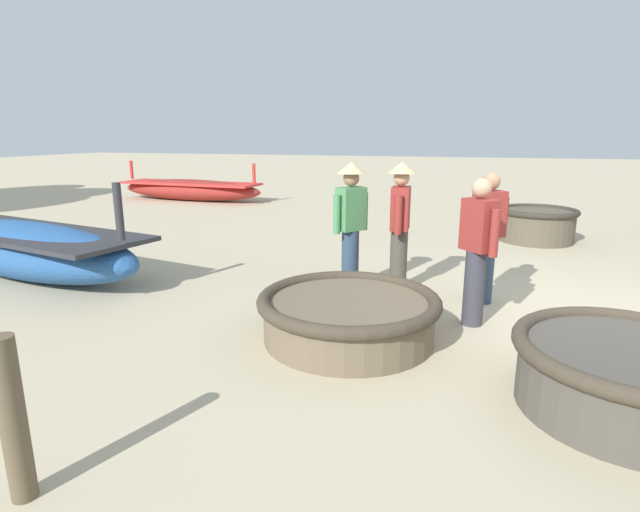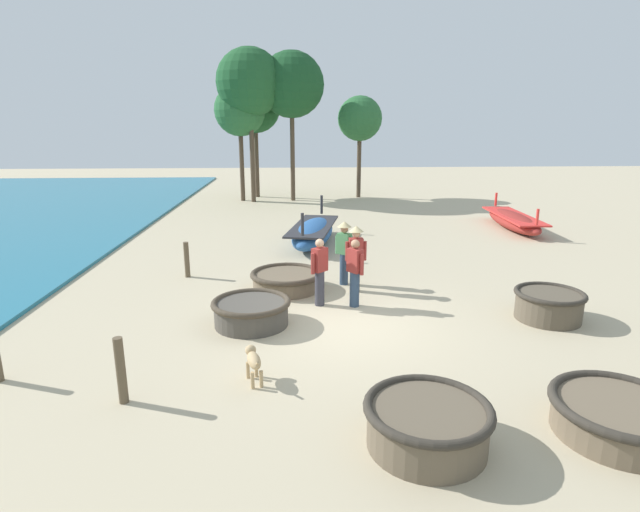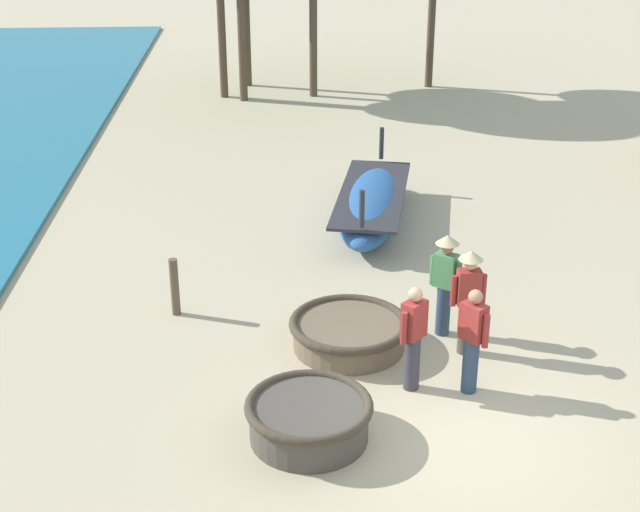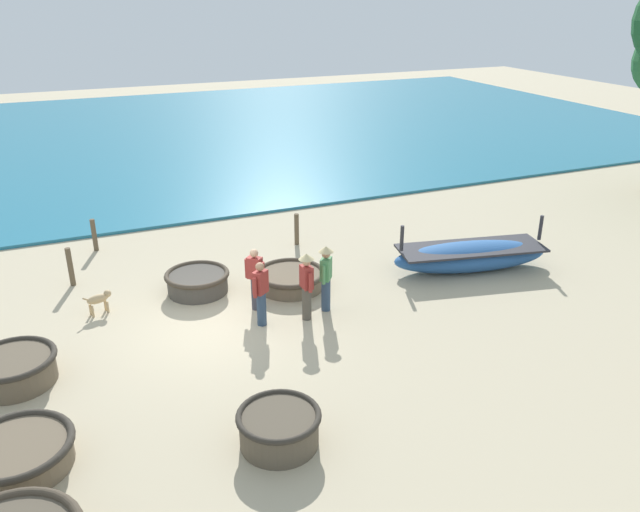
{
  "view_description": "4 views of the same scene",
  "coord_description": "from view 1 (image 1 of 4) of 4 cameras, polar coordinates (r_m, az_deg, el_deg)",
  "views": [
    {
      "loc": [
        -5.7,
        1.22,
        2.01
      ],
      "look_at": [
        -0.84,
        2.68,
        0.76
      ],
      "focal_mm": 28.0,
      "sensor_mm": 36.0,
      "label": 1
    },
    {
      "loc": [
        -0.97,
        -9.76,
        4.03
      ],
      "look_at": [
        -0.3,
        2.17,
        0.89
      ],
      "focal_mm": 28.0,
      "sensor_mm": 36.0,
      "label": 2
    },
    {
      "loc": [
        -2.24,
        -9.46,
        6.83
      ],
      "look_at": [
        -1.53,
        3.26,
        1.1
      ],
      "focal_mm": 50.0,
      "sensor_mm": 36.0,
      "label": 3
    },
    {
      "loc": [
        12.59,
        -2.77,
        7.17
      ],
      "look_at": [
        -0.65,
        2.91,
        0.98
      ],
      "focal_mm": 35.0,
      "sensor_mm": 36.0,
      "label": 4
    }
  ],
  "objects": [
    {
      "name": "fisherman_with_hat",
      "position": [
        6.3,
        3.53,
        4.21
      ],
      "size": [
        0.44,
        0.38,
        1.67
      ],
      "color": "#2D425B",
      "rests_on": "ground"
    },
    {
      "name": "fisherman_hauling",
      "position": [
        5.46,
        17.52,
        0.78
      ],
      "size": [
        0.41,
        0.39,
        1.57
      ],
      "color": "#383842",
      "rests_on": "ground"
    },
    {
      "name": "fisherman_standing_right",
      "position": [
        6.42,
        9.13,
        4.23
      ],
      "size": [
        0.53,
        0.36,
        1.67
      ],
      "color": "#4C473D",
      "rests_on": "ground"
    },
    {
      "name": "coracle_upturned",
      "position": [
        5.0,
        3.28,
        -6.69
      ],
      "size": [
        1.82,
        1.82,
        0.47
      ],
      "color": "brown",
      "rests_on": "ground"
    },
    {
      "name": "ground_plane",
      "position": [
        6.16,
        27.34,
        -6.8
      ],
      "size": [
        80.0,
        80.0,
        0.0
      ],
      "primitive_type": "plane",
      "color": "#BCAD8C"
    },
    {
      "name": "long_boat_white_hull",
      "position": [
        8.28,
        -30.52,
        0.77
      ],
      "size": [
        2.11,
        4.53,
        1.44
      ],
      "color": "#285693",
      "rests_on": "ground"
    },
    {
      "name": "fisherman_standing_left",
      "position": [
        6.24,
        18.56,
        2.27
      ],
      "size": [
        0.38,
        0.44,
        1.57
      ],
      "color": "#2D425B",
      "rests_on": "ground"
    },
    {
      "name": "coracle_beside_post",
      "position": [
        10.38,
        23.53,
        3.43
      ],
      "size": [
        1.45,
        1.45,
        0.63
      ],
      "color": "brown",
      "rests_on": "ground"
    },
    {
      "name": "long_boat_red_hull",
      "position": [
        15.98,
        -14.55,
        7.4
      ],
      "size": [
        1.43,
        4.83,
        1.16
      ],
      "color": "maroon",
      "rests_on": "ground"
    },
    {
      "name": "mooring_post_mid_beach",
      "position": [
        3.32,
        -31.67,
        -15.67
      ],
      "size": [
        0.14,
        0.14,
        0.98
      ],
      "primitive_type": "cylinder",
      "color": "brown",
      "rests_on": "ground"
    },
    {
      "name": "coracle_front_right",
      "position": [
        4.38,
        31.76,
        -11.38
      ],
      "size": [
        1.65,
        1.65,
        0.55
      ],
      "color": "#4C473F",
      "rests_on": "ground"
    }
  ]
}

